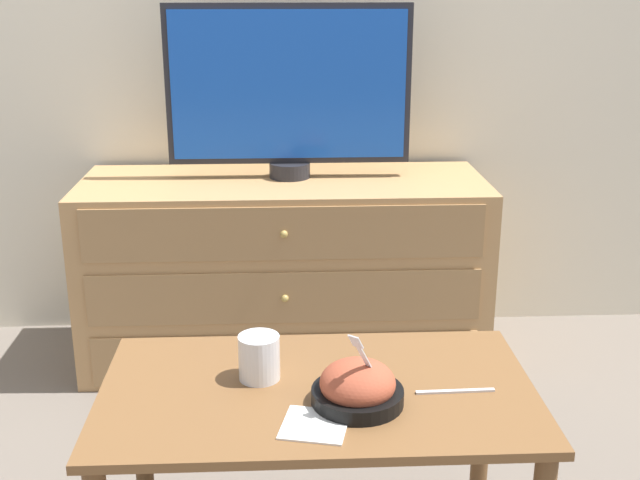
% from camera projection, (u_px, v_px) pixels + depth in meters
% --- Properties ---
extents(ground_plane, '(12.00, 12.00, 0.00)m').
position_uv_depth(ground_plane, '(262.00, 322.00, 3.21)').
color(ground_plane, '#70665B').
extents(dresser, '(1.39, 0.54, 0.65)m').
position_uv_depth(dresser, '(285.00, 270.00, 2.84)').
color(dresser, tan).
rests_on(dresser, ground_plane).
extents(tv, '(0.82, 0.14, 0.58)m').
position_uv_depth(tv, '(289.00, 89.00, 2.69)').
color(tv, '#232328').
rests_on(tv, dresser).
extents(coffee_table, '(0.92, 0.53, 0.48)m').
position_uv_depth(coffee_table, '(318.00, 418.00, 1.73)').
color(coffee_table, brown).
rests_on(coffee_table, ground_plane).
extents(takeout_bowl, '(0.19, 0.19, 0.18)m').
position_uv_depth(takeout_bowl, '(358.00, 388.00, 1.63)').
color(takeout_bowl, black).
rests_on(takeout_bowl, coffee_table).
extents(drink_cup, '(0.09, 0.09, 0.10)m').
position_uv_depth(drink_cup, '(259.00, 360.00, 1.73)').
color(drink_cup, white).
rests_on(drink_cup, coffee_table).
extents(napkin, '(0.15, 0.15, 0.00)m').
position_uv_depth(napkin, '(315.00, 425.00, 1.56)').
color(napkin, white).
rests_on(napkin, coffee_table).
extents(knife, '(0.17, 0.01, 0.01)m').
position_uv_depth(knife, '(455.00, 391.00, 1.68)').
color(knife, silver).
rests_on(knife, coffee_table).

